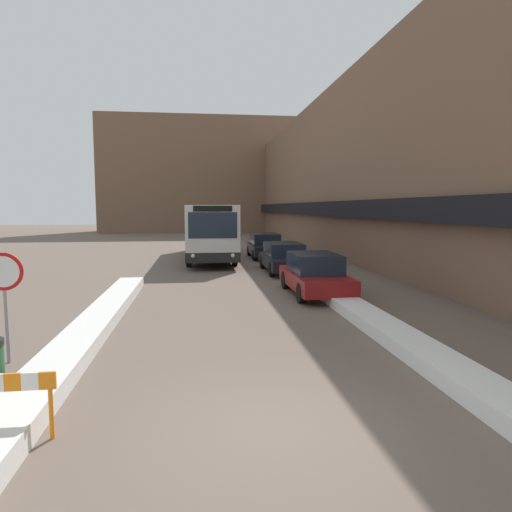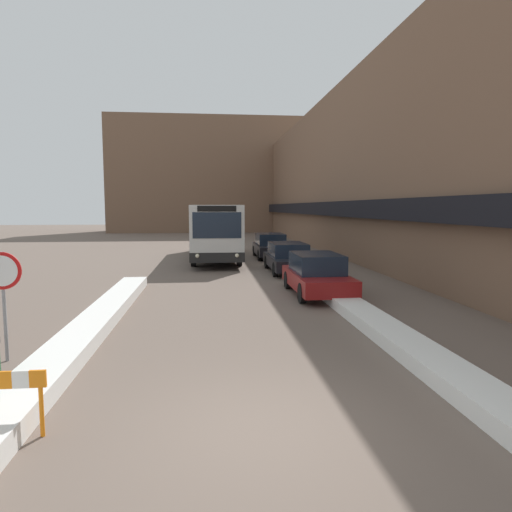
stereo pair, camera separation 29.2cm
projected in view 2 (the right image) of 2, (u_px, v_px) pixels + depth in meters
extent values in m
plane|color=#66564C|center=(258.00, 430.00, 6.43)|extent=(160.00, 160.00, 0.00)
cube|color=brown|center=(367.00, 173.00, 30.64)|extent=(5.00, 60.00, 10.83)
cube|color=black|center=(326.00, 209.00, 30.60)|extent=(0.50, 60.00, 0.90)
cube|color=brown|center=(212.00, 176.00, 59.80)|extent=(26.00, 8.00, 14.40)
cube|color=silver|center=(68.00, 350.00, 9.48)|extent=(0.90, 17.98, 0.34)
cube|color=silver|center=(396.00, 337.00, 10.47)|extent=(0.90, 12.77, 0.32)
cube|color=silver|center=(215.00, 229.00, 27.81)|extent=(2.68, 11.59, 2.81)
cube|color=black|center=(215.00, 247.00, 27.93)|extent=(2.70, 11.61, 0.49)
cube|color=#192333|center=(215.00, 222.00, 27.76)|extent=(2.70, 10.66, 0.77)
cube|color=#192333|center=(217.00, 225.00, 22.02)|extent=(2.36, 0.03, 1.26)
cube|color=black|center=(217.00, 209.00, 21.93)|extent=(1.87, 0.03, 0.28)
sphere|color=#F2EAC6|center=(197.00, 256.00, 22.06)|extent=(0.20, 0.20, 0.20)
sphere|color=#F2EAC6|center=(237.00, 255.00, 22.27)|extent=(0.20, 0.20, 0.20)
cylinder|color=black|center=(193.00, 257.00, 24.26)|extent=(0.28, 1.05, 1.05)
cylinder|color=black|center=(239.00, 256.00, 24.52)|extent=(0.28, 1.05, 1.05)
cylinder|color=black|center=(197.00, 245.00, 31.37)|extent=(0.28, 1.05, 1.05)
cylinder|color=black|center=(232.00, 245.00, 31.63)|extent=(0.28, 1.05, 1.05)
cube|color=maroon|center=(317.00, 280.00, 16.33)|extent=(1.80, 4.43, 0.55)
cube|color=#192333|center=(317.00, 263.00, 16.38)|extent=(1.59, 2.44, 0.67)
cylinder|color=black|center=(351.00, 292.00, 15.08)|extent=(0.20, 0.67, 0.67)
cylinder|color=black|center=(302.00, 293.00, 14.91)|extent=(0.20, 0.67, 0.67)
cylinder|color=black|center=(329.00, 279.00, 17.80)|extent=(0.20, 0.67, 0.67)
cylinder|color=black|center=(288.00, 280.00, 17.63)|extent=(0.20, 0.67, 0.67)
cube|color=black|center=(288.00, 261.00, 22.17)|extent=(1.87, 4.73, 0.51)
cube|color=#192333|center=(288.00, 249.00, 22.23)|extent=(1.65, 2.60, 0.64)
cylinder|color=black|center=(312.00, 269.00, 20.83)|extent=(0.20, 0.67, 0.67)
cylinder|color=black|center=(275.00, 269.00, 20.65)|extent=(0.20, 0.67, 0.67)
cylinder|color=black|center=(299.00, 261.00, 23.73)|extent=(0.20, 0.67, 0.67)
cylinder|color=black|center=(267.00, 262.00, 23.55)|extent=(0.20, 0.67, 0.67)
cube|color=black|center=(271.00, 249.00, 28.38)|extent=(1.86, 4.51, 0.57)
cube|color=#192333|center=(270.00, 239.00, 28.43)|extent=(1.63, 2.48, 0.68)
cylinder|color=black|center=(288.00, 255.00, 27.11)|extent=(0.20, 0.66, 0.66)
cylinder|color=black|center=(260.00, 255.00, 26.94)|extent=(0.20, 0.66, 0.66)
cylinder|color=black|center=(280.00, 250.00, 29.88)|extent=(0.20, 0.66, 0.66)
cylinder|color=black|center=(255.00, 251.00, 29.70)|extent=(0.20, 0.66, 0.66)
cylinder|color=gray|center=(4.00, 307.00, 9.23)|extent=(0.07, 0.07, 2.25)
cylinder|color=red|center=(2.00, 271.00, 9.13)|extent=(0.76, 0.03, 0.76)
cylinder|color=white|center=(1.00, 271.00, 9.11)|extent=(0.62, 0.01, 0.62)
cylinder|color=orange|center=(42.00, 412.00, 6.23)|extent=(0.06, 0.06, 0.70)
cube|color=orange|center=(4.00, 380.00, 6.13)|extent=(0.22, 0.04, 0.24)
cube|color=white|center=(21.00, 379.00, 6.15)|extent=(0.22, 0.04, 0.24)
cube|color=orange|center=(38.00, 379.00, 6.17)|extent=(0.22, 0.04, 0.24)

